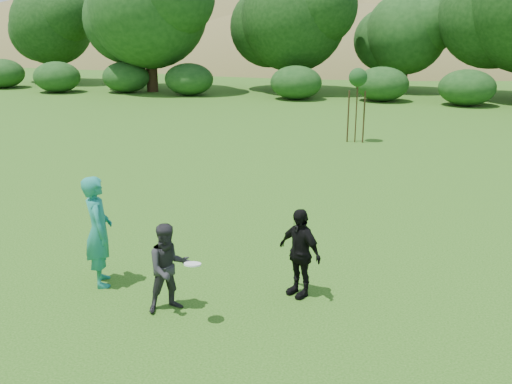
# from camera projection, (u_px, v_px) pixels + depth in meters

# --- Properties ---
(ground) EXTENTS (120.00, 120.00, 0.00)m
(ground) POSITION_uv_depth(u_px,v_px,m) (213.00, 304.00, 9.64)
(ground) COLOR #19470C
(ground) RESTS_ON ground
(player_teal) EXTENTS (0.80, 0.88, 2.02)m
(player_teal) POSITION_uv_depth(u_px,v_px,m) (98.00, 231.00, 10.12)
(player_teal) COLOR #1C806F
(player_teal) RESTS_ON ground
(player_grey) EXTENTS (0.93, 0.90, 1.50)m
(player_grey) POSITION_uv_depth(u_px,v_px,m) (169.00, 268.00, 9.25)
(player_grey) COLOR #29282B
(player_grey) RESTS_ON ground
(player_black) EXTENTS (0.98, 0.85, 1.58)m
(player_black) POSITION_uv_depth(u_px,v_px,m) (299.00, 252.00, 9.76)
(player_black) COLOR black
(player_black) RESTS_ON ground
(frisbee) EXTENTS (0.27, 0.27, 0.07)m
(frisbee) POSITION_uv_depth(u_px,v_px,m) (193.00, 264.00, 8.75)
(frisbee) COLOR white
(frisbee) RESTS_ON ground
(sapling) EXTENTS (0.70, 0.70, 2.85)m
(sapling) POSITION_uv_depth(u_px,v_px,m) (358.00, 79.00, 21.56)
(sapling) COLOR #382816
(sapling) RESTS_ON ground
(hillside) EXTENTS (150.00, 72.00, 52.00)m
(hillside) POSITION_uv_depth(u_px,v_px,m) (369.00, 147.00, 76.80)
(hillside) COLOR olive
(hillside) RESTS_ON ground
(tree_row) EXTENTS (53.92, 10.38, 9.62)m
(tree_row) POSITION_uv_depth(u_px,v_px,m) (412.00, 14.00, 34.10)
(tree_row) COLOR #3A2616
(tree_row) RESTS_ON ground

